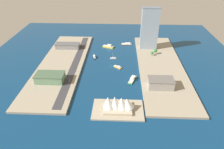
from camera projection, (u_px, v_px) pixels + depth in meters
The scene contains 21 objects.
ground_plane at pixel (111, 66), 334.23m from camera, with size 440.00×440.00×0.00m, color navy.
quay_west at pixel (160, 66), 330.51m from camera, with size 70.00×240.00×3.05m, color #9E937F.
quay_east at pixel (62, 64), 336.36m from camera, with size 70.00×240.00×3.05m, color #9E937F.
peninsula_point at pixel (118, 110), 241.04m from camera, with size 59.99×36.75×2.00m, color #A89E89.
road_strip at pixel (75, 63), 334.71m from camera, with size 11.30×228.00×0.15m, color #38383D.
barge_flat_brown at pixel (127, 44), 408.51m from camera, with size 21.48×9.81×3.11m.
sailboat_small_white at pixel (113, 58), 355.35m from camera, with size 11.64×3.80×11.49m.
water_taxi_orange at pixel (118, 67), 328.20m from camera, with size 14.22×12.75×3.40m.
ferry_yellow_fast at pixel (108, 46), 395.53m from camera, with size 23.32×13.96×6.19m.
patrol_launch_navy at pixel (94, 57), 358.82m from camera, with size 7.15×16.45×4.43m.
ferry_green_doubledeck at pixel (132, 79), 296.12m from camera, with size 14.14×24.64×5.23m.
terminal_long_green at pixel (50, 77), 286.83m from camera, with size 40.23×22.63×11.71m.
tower_tall_glass at pixel (149, 29), 367.85m from camera, with size 32.15×14.68×75.40m.
carpark_squat_concrete at pixel (161, 83), 274.08m from camera, with size 34.50×20.67×12.68m.
warehouse_low_gray at pixel (68, 46), 385.08m from camera, with size 45.56×17.91×8.88m.
van_white at pixel (69, 80), 289.70m from camera, with size 2.14×5.04×1.65m.
hatchback_blue at pixel (85, 44), 402.14m from camera, with size 1.94×4.73×1.69m.
sedan_silver at pixel (81, 45), 396.23m from camera, with size 2.10×4.80×1.53m.
traffic_light_waterfront at pixel (76, 69), 309.03m from camera, with size 0.36×0.36×6.50m.
opera_landmark at pixel (118, 104), 236.19m from camera, with size 37.28×23.67×18.75m.
park_tree_cluster at pixel (154, 51), 359.86m from camera, with size 12.11×11.94×9.89m.
Camera 1 is at (-14.50, 292.02, 162.59)m, focal length 32.73 mm.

